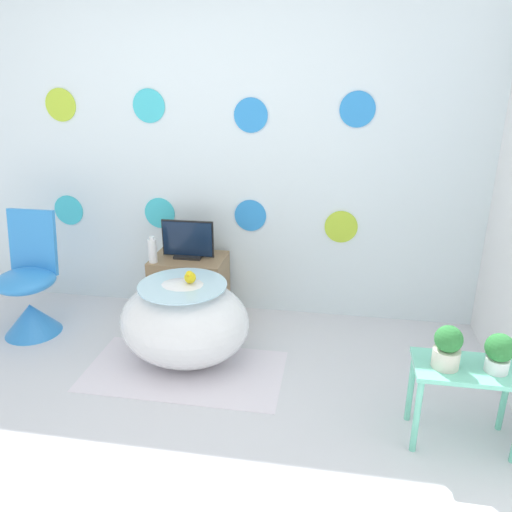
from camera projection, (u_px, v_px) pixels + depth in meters
name	position (u px, v px, depth m)	size (l,w,h in m)	color
ground_plane	(107.00, 473.00, 2.35)	(12.00, 12.00, 0.00)	silver
wall_back_dotted	(201.00, 141.00, 3.59)	(5.05, 0.05, 2.60)	white
rug	(185.00, 371.00, 3.14)	(1.24, 0.65, 0.01)	silver
bathtub	(185.00, 322.00, 3.16)	(0.83, 0.67, 0.56)	white
rubber_duck	(190.00, 277.00, 3.04)	(0.07, 0.08, 0.09)	yellow
chair	(29.00, 297.00, 3.53)	(0.41, 0.41, 0.87)	#338CE0
tv_cabinet	(190.00, 288.00, 3.75)	(0.53, 0.38, 0.49)	#8E704C
tv	(188.00, 241.00, 3.62)	(0.38, 0.12, 0.28)	black
vase	(153.00, 251.00, 3.54)	(0.06, 0.06, 0.19)	white
side_table	(466.00, 381.00, 2.44)	(0.52, 0.29, 0.43)	#72D8B7
potted_plant_left	(447.00, 347.00, 2.38)	(0.13, 0.13, 0.22)	beige
potted_plant_right	(499.00, 352.00, 2.34)	(0.14, 0.14, 0.20)	white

